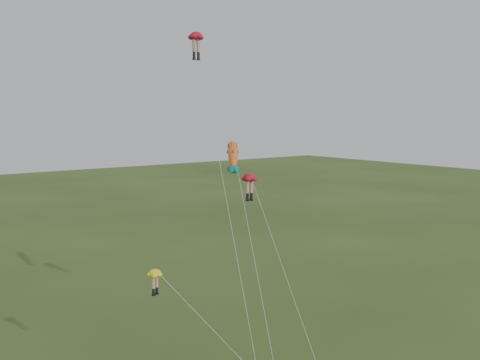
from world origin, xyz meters
TOP-DOWN VIEW (x-y plane):
  - legs_kite_red_high at (1.52, 11.85)m, footprint 4.61×14.13m
  - legs_kite_red_mid at (3.78, 7.81)m, footprint 1.80×10.27m
  - legs_kite_yellow at (-6.60, 3.63)m, footprint 6.31×7.91m
  - fish_kite at (3.16, 9.29)m, footprint 4.89×11.52m

SIDE VIEW (x-z plane):
  - legs_kite_yellow at x=-6.60m, z-range 3.61..12.32m
  - legs_kite_red_mid at x=3.78m, z-range 6.05..19.68m
  - fish_kite at x=3.16m, z-range 6.79..23.13m
  - legs_kite_red_high at x=1.52m, z-range 11.32..36.12m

